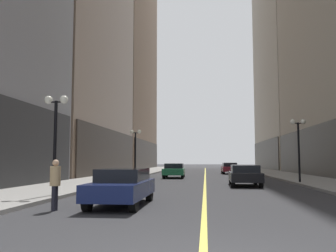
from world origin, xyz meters
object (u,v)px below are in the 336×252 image
at_px(car_green, 174,170).
at_px(street_lamp_right_mid, 298,136).
at_px(street_lamp_left_near, 56,122).
at_px(street_lamp_left_far, 135,142).
at_px(car_black, 245,175).
at_px(car_navy, 122,185).
at_px(car_maroon, 229,168).
at_px(pedestrian_in_tan_trench, 55,181).

distance_m(car_green, street_lamp_right_mid, 12.45).
bearing_deg(street_lamp_left_near, car_green, 79.10).
relative_size(street_lamp_left_far, street_lamp_right_mid, 1.00).
xyz_separation_m(car_black, car_green, (-5.34, 10.08, 0.00)).
height_order(street_lamp_left_near, street_lamp_right_mid, same).
xyz_separation_m(car_navy, car_maroon, (5.80, 30.86, 0.00)).
xyz_separation_m(car_black, car_maroon, (0.34, 20.35, -0.00)).
height_order(pedestrian_in_tan_trench, street_lamp_left_far, street_lamp_left_far).
bearing_deg(car_navy, street_lamp_left_far, 99.70).
distance_m(car_navy, car_green, 20.59).
bearing_deg(car_navy, car_black, 62.56).
bearing_deg(street_lamp_left_far, street_lamp_right_mid, -30.66).
bearing_deg(car_green, car_navy, -90.32).
height_order(car_green, street_lamp_right_mid, street_lamp_right_mid).
relative_size(street_lamp_left_near, street_lamp_right_mid, 1.00).
xyz_separation_m(pedestrian_in_tan_trench, street_lamp_left_far, (-1.58, 21.77, 2.30)).
distance_m(car_green, car_maroon, 11.74).
bearing_deg(pedestrian_in_tan_trench, street_lamp_left_far, 94.16).
bearing_deg(car_green, pedestrian_in_tan_trench, -95.13).
bearing_deg(street_lamp_right_mid, car_black, -151.49).
distance_m(street_lamp_left_near, street_lamp_left_far, 18.16).
distance_m(car_maroon, street_lamp_left_near, 30.36).
xyz_separation_m(car_navy, street_lamp_left_far, (-3.45, 20.21, 2.54)).
bearing_deg(street_lamp_left_far, car_black, -47.43).
bearing_deg(street_lamp_left_near, pedestrian_in_tan_trench, -66.32).
relative_size(car_navy, car_maroon, 0.97).
xyz_separation_m(car_navy, car_black, (5.46, 10.51, 0.00)).
relative_size(pedestrian_in_tan_trench, street_lamp_right_mid, 0.37).
xyz_separation_m(car_maroon, pedestrian_in_tan_trench, (-7.67, -32.41, 0.24)).
height_order(pedestrian_in_tan_trench, street_lamp_left_near, street_lamp_left_near).
bearing_deg(car_green, car_maroon, 61.04).
relative_size(car_maroon, street_lamp_left_far, 1.05).
relative_size(car_navy, street_lamp_left_far, 1.02).
relative_size(street_lamp_left_near, street_lamp_left_far, 1.00).
bearing_deg(car_green, street_lamp_right_mid, -40.78).
distance_m(street_lamp_left_far, street_lamp_right_mid, 14.88).
height_order(car_green, street_lamp_left_far, street_lamp_left_far).
relative_size(car_green, street_lamp_left_far, 1.01).
bearing_deg(street_lamp_right_mid, car_green, 139.22).
bearing_deg(street_lamp_right_mid, car_maroon, 101.01).
height_order(car_navy, car_maroon, same).
relative_size(car_navy, street_lamp_right_mid, 1.02).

